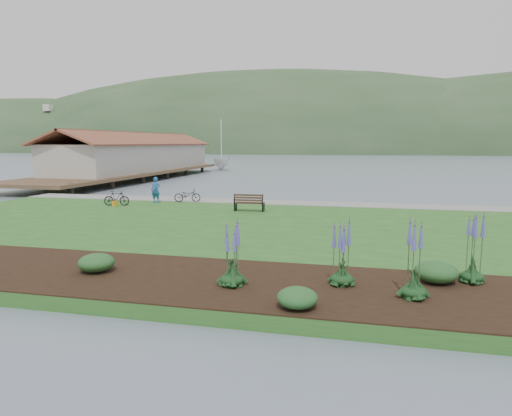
{
  "coord_description": "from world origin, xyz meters",
  "views": [
    {
      "loc": [
        5.93,
        -21.42,
        4.18
      ],
      "look_at": [
        1.29,
        -1.87,
        1.3
      ],
      "focal_mm": 32.0,
      "sensor_mm": 36.0,
      "label": 1
    }
  ],
  "objects_px": {
    "park_bench": "(249,202)",
    "bicycle_a": "(187,195)",
    "person": "(156,188)",
    "sailboat": "(222,170)"
  },
  "relations": [
    {
      "from": "bicycle_a",
      "to": "sailboat",
      "type": "xyz_separation_m",
      "value": [
        -10.33,
        39.77,
        -0.84
      ]
    },
    {
      "from": "person",
      "to": "sailboat",
      "type": "bearing_deg",
      "value": 104.36
    },
    {
      "from": "bicycle_a",
      "to": "sailboat",
      "type": "relative_size",
      "value": 0.07
    },
    {
      "from": "person",
      "to": "sailboat",
      "type": "distance_m",
      "value": 41.5
    },
    {
      "from": "park_bench",
      "to": "sailboat",
      "type": "relative_size",
      "value": 0.07
    },
    {
      "from": "park_bench",
      "to": "bicycle_a",
      "type": "bearing_deg",
      "value": 146.55
    },
    {
      "from": "park_bench",
      "to": "bicycle_a",
      "type": "xyz_separation_m",
      "value": [
        -4.85,
        2.99,
        -0.07
      ]
    },
    {
      "from": "person",
      "to": "bicycle_a",
      "type": "bearing_deg",
      "value": 27.02
    },
    {
      "from": "park_bench",
      "to": "person",
      "type": "distance_m",
      "value": 7.0
    },
    {
      "from": "person",
      "to": "sailboat",
      "type": "relative_size",
      "value": 0.08
    }
  ]
}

